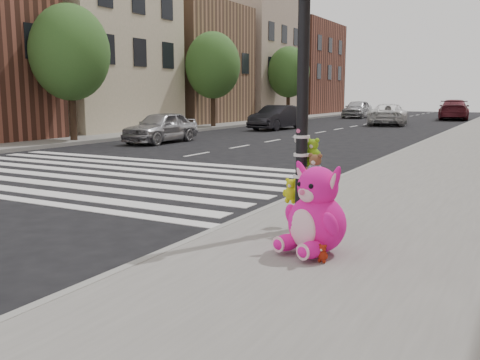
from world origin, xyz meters
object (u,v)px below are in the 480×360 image
Objects in this scene: signal_pole at (304,112)px; car_white_near at (388,114)px; pink_bunny at (315,216)px; car_dark_far at (277,117)px; red_teddy at (322,253)px; car_silver_far at (161,127)px.

signal_pole is 0.80× the size of car_white_near.
pink_bunny is 24.50m from car_dark_far.
car_silver_far is (-11.62, 12.47, 0.40)m from red_teddy.
car_dark_far reaches higher than car_silver_far.
red_teddy is at bearing -59.08° from car_dark_far.
pink_bunny is 16.67m from car_silver_far.
pink_bunny is at bearing -60.63° from signal_pole.
car_silver_far is 0.91× the size of car_dark_far.
car_dark_far is at bearing 85.23° from car_silver_far.
signal_pole is at bearing 141.23° from pink_bunny.
car_white_near is (-5.60, 28.72, -1.09)m from signal_pole.
signal_pole reaches higher than car_white_near.
pink_bunny is at bearing 92.18° from car_white_near.
car_silver_far is at bearing 136.78° from red_teddy.
signal_pole is at bearing 91.49° from car_white_near.
car_silver_far reaches higher than pink_bunny.
red_teddy is 17.04m from car_silver_far.
car_silver_far is at bearing 134.19° from signal_pole.
signal_pole is 18.73× the size of red_teddy.
car_white_near is at bearing 123.58° from pink_bunny.
car_dark_far reaches higher than pink_bunny.
red_teddy is at bearing -33.64° from pink_bunny.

